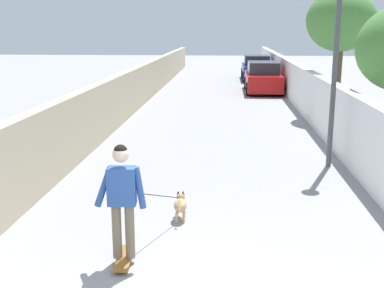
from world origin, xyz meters
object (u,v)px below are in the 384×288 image
Objects in this scene: tree_right_far at (341,22)px; person_skateboarder at (122,193)px; lamp_post at (338,27)px; car_near at (263,78)px; dog at (180,204)px; skateboard at (124,258)px; car_far at (256,69)px.

tree_right_far reaches higher than person_skateboarder.
lamp_post is at bearing 166.90° from tree_right_far.
lamp_post is at bearing -177.48° from car_near.
person_skateboarder is at bearing 158.64° from dog.
car_near is at bearing 2.52° from lamp_post.
car_near is (6.97, 2.16, -2.71)m from tree_right_far.
lamp_post is 7.13m from skateboard.
lamp_post is 5.60m from dog.
car_far is (19.66, 0.60, -2.51)m from lamp_post.
car_far is at bearing -7.42° from person_skateboarder.
tree_right_far reaches higher than car_far.
lamp_post is 13.90m from car_near.
skateboard is 25.01m from car_far.
car_near and car_far have the same top height.
person_skateboarder is (-0.00, 0.00, 0.96)m from skateboard.
person_skateboarder is (-5.12, 3.83, -2.20)m from lamp_post.
tree_right_far is at bearing -24.99° from dog.
skateboard is 0.96m from person_skateboarder.
car_near reaches higher than skateboard.
car_near is (17.18, -2.60, 0.44)m from dog.
tree_right_far reaches higher than dog.
skateboard is 1.74m from dog.
tree_right_far is 7.79m from car_near.
tree_right_far is 13.20m from person_skateboarder.
skateboard is at bearing -45.00° from person_skateboarder.
skateboard is at bearing 172.58° from car_far.
lamp_post is 2.53× the size of dog.
dog is (-3.52, 3.20, -2.95)m from lamp_post.
tree_right_far reaches higher than skateboard.
dog is at bearing 173.60° from car_far.
car_far is (24.79, -3.23, -0.31)m from person_skateboarder.
person_skateboarder is (-11.81, 5.38, -2.39)m from tree_right_far.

